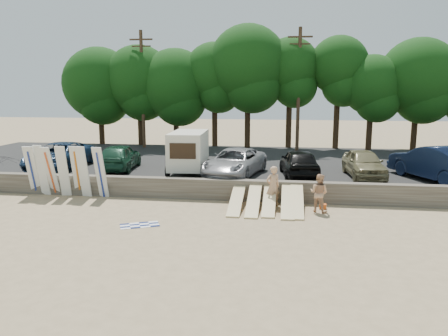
{
  "coord_description": "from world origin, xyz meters",
  "views": [
    {
      "loc": [
        1.19,
        -17.24,
        5.24
      ],
      "look_at": [
        -1.72,
        3.0,
        1.55
      ],
      "focal_mm": 35.0,
      "sensor_mm": 36.0,
      "label": 1
    }
  ],
  "objects_px": {
    "car_5": "(436,163)",
    "car_2": "(235,162)",
    "box_trailer": "(189,150)",
    "car_3": "(299,163)",
    "beachgoer_a": "(273,186)",
    "beachgoer_b": "(319,193)",
    "cooler": "(288,203)",
    "car_0": "(60,156)",
    "car_1": "(119,157)",
    "car_4": "(364,163)"
  },
  "relations": [
    {
      "from": "car_0",
      "to": "car_4",
      "type": "distance_m",
      "value": 17.14
    },
    {
      "from": "car_5",
      "to": "beachgoer_b",
      "type": "height_order",
      "value": "car_5"
    },
    {
      "from": "box_trailer",
      "to": "car_0",
      "type": "distance_m",
      "value": 7.82
    },
    {
      "from": "car_4",
      "to": "car_5",
      "type": "distance_m",
      "value": 3.48
    },
    {
      "from": "beachgoer_a",
      "to": "beachgoer_b",
      "type": "xyz_separation_m",
      "value": [
        2.0,
        -0.66,
        -0.09
      ]
    },
    {
      "from": "box_trailer",
      "to": "car_3",
      "type": "relative_size",
      "value": 0.85
    },
    {
      "from": "car_2",
      "to": "beachgoer_b",
      "type": "xyz_separation_m",
      "value": [
        4.15,
        -4.03,
        -0.58
      ]
    },
    {
      "from": "box_trailer",
      "to": "car_1",
      "type": "height_order",
      "value": "box_trailer"
    },
    {
      "from": "car_4",
      "to": "beachgoer_b",
      "type": "relative_size",
      "value": 2.5
    },
    {
      "from": "beachgoer_b",
      "to": "cooler",
      "type": "xyz_separation_m",
      "value": [
        -1.32,
        0.66,
        -0.68
      ]
    },
    {
      "from": "car_5",
      "to": "car_3",
      "type": "bearing_deg",
      "value": -24.51
    },
    {
      "from": "car_1",
      "to": "car_4",
      "type": "relative_size",
      "value": 1.05
    },
    {
      "from": "box_trailer",
      "to": "beachgoer_a",
      "type": "xyz_separation_m",
      "value": [
        4.73,
        -3.73,
        -1.05
      ]
    },
    {
      "from": "car_0",
      "to": "car_5",
      "type": "relative_size",
      "value": 0.99
    },
    {
      "from": "car_2",
      "to": "beachgoer_a",
      "type": "height_order",
      "value": "car_2"
    },
    {
      "from": "car_1",
      "to": "car_2",
      "type": "xyz_separation_m",
      "value": [
        6.74,
        -0.83,
        -0.03
      ]
    },
    {
      "from": "car_4",
      "to": "car_5",
      "type": "relative_size",
      "value": 0.78
    },
    {
      "from": "car_5",
      "to": "beachgoer_a",
      "type": "distance_m",
      "value": 8.84
    },
    {
      "from": "beachgoer_b",
      "to": "car_5",
      "type": "bearing_deg",
      "value": -117.72
    },
    {
      "from": "car_5",
      "to": "car_2",
      "type": "bearing_deg",
      "value": -22.6
    },
    {
      "from": "car_1",
      "to": "car_5",
      "type": "bearing_deg",
      "value": 171.39
    },
    {
      "from": "box_trailer",
      "to": "cooler",
      "type": "height_order",
      "value": "box_trailer"
    },
    {
      "from": "beachgoer_a",
      "to": "cooler",
      "type": "bearing_deg",
      "value": 151.64
    },
    {
      "from": "car_0",
      "to": "car_1",
      "type": "relative_size",
      "value": 1.22
    },
    {
      "from": "box_trailer",
      "to": "cooler",
      "type": "relative_size",
      "value": 9.71
    },
    {
      "from": "car_4",
      "to": "box_trailer",
      "type": "bearing_deg",
      "value": 177.23
    },
    {
      "from": "car_1",
      "to": "car_2",
      "type": "relative_size",
      "value": 0.85
    },
    {
      "from": "car_5",
      "to": "beachgoer_a",
      "type": "bearing_deg",
      "value": 0.2
    },
    {
      "from": "car_2",
      "to": "car_5",
      "type": "relative_size",
      "value": 0.95
    },
    {
      "from": "beachgoer_a",
      "to": "car_3",
      "type": "bearing_deg",
      "value": -137.29
    },
    {
      "from": "car_2",
      "to": "car_4",
      "type": "height_order",
      "value": "same"
    },
    {
      "from": "box_trailer",
      "to": "car_5",
      "type": "xyz_separation_m",
      "value": [
        12.79,
        -0.15,
        -0.39
      ]
    },
    {
      "from": "cooler",
      "to": "car_0",
      "type": "bearing_deg",
      "value": 179.26
    },
    {
      "from": "car_1",
      "to": "car_4",
      "type": "distance_m",
      "value": 13.51
    },
    {
      "from": "car_3",
      "to": "beachgoer_b",
      "type": "distance_m",
      "value": 4.43
    },
    {
      "from": "car_1",
      "to": "beachgoer_b",
      "type": "height_order",
      "value": "car_1"
    },
    {
      "from": "car_4",
      "to": "beachgoer_b",
      "type": "bearing_deg",
      "value": -123.79
    },
    {
      "from": "beachgoer_a",
      "to": "beachgoer_b",
      "type": "relative_size",
      "value": 1.1
    },
    {
      "from": "car_4",
      "to": "car_5",
      "type": "xyz_separation_m",
      "value": [
        3.44,
        -0.47,
        0.18
      ]
    },
    {
      "from": "car_0",
      "to": "beachgoer_a",
      "type": "xyz_separation_m",
      "value": [
        12.52,
        -4.14,
        -0.52
      ]
    },
    {
      "from": "beachgoer_b",
      "to": "car_0",
      "type": "bearing_deg",
      "value": 9.03
    },
    {
      "from": "car_5",
      "to": "car_0",
      "type": "bearing_deg",
      "value": -25.3
    },
    {
      "from": "car_2",
      "to": "car_3",
      "type": "relative_size",
      "value": 1.19
    },
    {
      "from": "car_3",
      "to": "cooler",
      "type": "bearing_deg",
      "value": 74.43
    },
    {
      "from": "box_trailer",
      "to": "car_2",
      "type": "relative_size",
      "value": 0.72
    },
    {
      "from": "car_3",
      "to": "beachgoer_a",
      "type": "relative_size",
      "value": 2.34
    },
    {
      "from": "box_trailer",
      "to": "car_3",
      "type": "height_order",
      "value": "box_trailer"
    },
    {
      "from": "box_trailer",
      "to": "beachgoer_b",
      "type": "relative_size",
      "value": 2.2
    },
    {
      "from": "beachgoer_b",
      "to": "cooler",
      "type": "distance_m",
      "value": 1.62
    },
    {
      "from": "car_3",
      "to": "car_4",
      "type": "distance_m",
      "value": 3.39
    }
  ]
}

